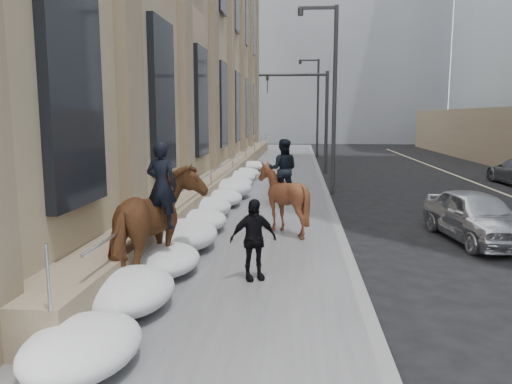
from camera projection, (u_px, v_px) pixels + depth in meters
The scene contains 14 objects.
ground at pixel (213, 319), 8.47m from camera, with size 140.00×140.00×0.00m, color black.
sidewalk at pixel (260, 208), 18.31m from camera, with size 5.00×80.00×0.12m, color #505053.
curb at pixel (332, 209), 18.08m from camera, with size 0.24×80.00×0.12m, color slate.
limestone_building at pixel (178, 15), 27.23m from camera, with size 6.10×44.00×18.00m.
bg_building_mid at pixel (320, 34), 65.10m from camera, with size 30.00×12.00×28.00m, color slate.
bg_building_far at pixel (253, 74), 78.38m from camera, with size 24.00×12.00×20.00m, color gray.
streetlight_mid at pixel (331, 88), 21.33m from camera, with size 1.71×0.24×8.00m.
streetlight_far at pixel (316, 102), 41.03m from camera, with size 1.71×0.24×8.00m.
traffic_signal at pixel (311, 106), 29.35m from camera, with size 4.10×0.22×6.00m.
snow_bank at pixel (213, 206), 16.50m from camera, with size 1.70×18.10×0.76m.
mounted_horse_left at pixel (158, 224), 9.87m from camera, with size 1.62×2.86×2.80m.
mounted_horse_right at pixel (283, 194), 14.16m from camera, with size 1.69×1.88×2.66m.
pedestrian at pixel (253, 239), 10.06m from camera, with size 0.98×0.41×1.66m, color black.
car_silver at pixel (476, 216), 13.67m from camera, with size 1.67×4.14×1.41m, color silver.
Camera 1 is at (1.42, -7.95, 3.42)m, focal length 35.00 mm.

